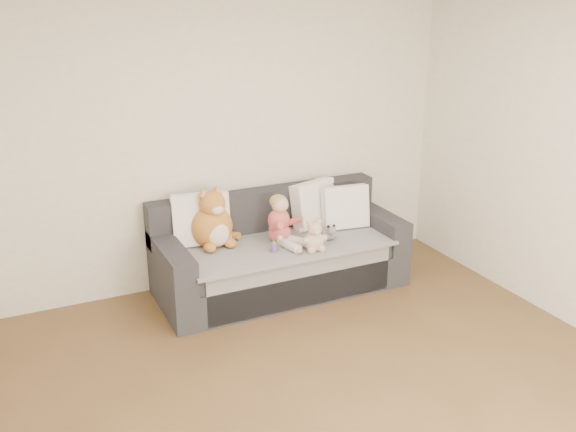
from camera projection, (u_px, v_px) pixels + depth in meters
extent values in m
plane|color=brown|center=(359.00, 431.00, 3.97)|extent=(5.00, 5.00, 0.00)
plane|color=white|center=(216.00, 142.00, 5.66)|extent=(4.50, 0.00, 4.50)
cube|color=#28282D|center=(281.00, 273.00, 5.80)|extent=(2.20, 0.90, 0.30)
cube|color=#28282D|center=(282.00, 252.00, 5.70)|extent=(1.90, 0.80, 0.15)
cube|color=#28282D|center=(265.00, 210.00, 5.93)|extent=(2.20, 0.20, 0.40)
cube|color=#28282D|center=(171.00, 262.00, 5.30)|extent=(0.20, 0.90, 0.30)
cube|color=#28282D|center=(376.00, 226.00, 6.10)|extent=(0.20, 0.90, 0.30)
cube|color=#97979A|center=(283.00, 243.00, 5.65)|extent=(1.85, 0.88, 0.02)
cube|color=#97979A|center=(303.00, 285.00, 5.40)|extent=(1.70, 0.02, 0.41)
cube|color=white|center=(201.00, 219.00, 5.56)|extent=(0.52, 0.30, 0.47)
cube|color=white|center=(314.00, 204.00, 5.99)|extent=(0.50, 0.34, 0.44)
cube|color=white|center=(345.00, 207.00, 5.95)|extent=(0.45, 0.25, 0.41)
ellipsoid|color=#C9475B|center=(280.00, 233.00, 5.63)|extent=(0.21, 0.17, 0.17)
ellipsoid|color=#C9475B|center=(279.00, 220.00, 5.60)|extent=(0.20, 0.17, 0.22)
ellipsoid|color=#DBAA8C|center=(280.00, 205.00, 5.54)|extent=(0.15, 0.15, 0.15)
ellipsoid|color=tan|center=(278.00, 201.00, 5.54)|extent=(0.15, 0.15, 0.12)
cylinder|color=#C9475B|center=(276.00, 227.00, 5.49)|extent=(0.06, 0.20, 0.13)
cylinder|color=#C9475B|center=(292.00, 222.00, 5.62)|extent=(0.17, 0.20, 0.13)
ellipsoid|color=#DBAA8C|center=(280.00, 238.00, 5.44)|extent=(0.05, 0.05, 0.05)
ellipsoid|color=#DBAA8C|center=(301.00, 230.00, 5.61)|extent=(0.05, 0.05, 0.05)
cylinder|color=#E5B2C6|center=(289.00, 245.00, 5.49)|extent=(0.13, 0.27, 0.09)
cylinder|color=#E5B2C6|center=(299.00, 242.00, 5.57)|extent=(0.19, 0.27, 0.09)
ellipsoid|color=#DBAA8C|center=(299.00, 250.00, 5.39)|extent=(0.06, 0.08, 0.04)
ellipsoid|color=#DBAA8C|center=(311.00, 246.00, 5.49)|extent=(0.06, 0.08, 0.04)
ellipsoid|color=#BB6B29|center=(212.00, 227.00, 5.54)|extent=(0.37, 0.31, 0.38)
ellipsoid|color=beige|center=(219.00, 234.00, 5.45)|extent=(0.19, 0.08, 0.21)
ellipsoid|color=#BB6B29|center=(212.00, 204.00, 5.44)|extent=(0.22, 0.22, 0.22)
ellipsoid|color=beige|center=(218.00, 210.00, 5.38)|extent=(0.11, 0.07, 0.08)
cone|color=#BB6B29|center=(203.00, 192.00, 5.40)|extent=(0.10, 0.10, 0.08)
cone|color=pink|center=(203.00, 193.00, 5.39)|extent=(0.06, 0.06, 0.05)
cone|color=#BB6B29|center=(217.00, 189.00, 5.47)|extent=(0.10, 0.10, 0.08)
cone|color=pink|center=(218.00, 190.00, 5.46)|extent=(0.06, 0.06, 0.05)
ellipsoid|color=#BB6B29|center=(210.00, 247.00, 5.42)|extent=(0.11, 0.13, 0.08)
ellipsoid|color=#BB6B29|center=(230.00, 243.00, 5.52)|extent=(0.11, 0.13, 0.08)
cylinder|color=#BB6B29|center=(227.00, 235.00, 5.71)|extent=(0.20, 0.24, 0.09)
ellipsoid|color=tan|center=(314.00, 241.00, 5.45)|extent=(0.18, 0.15, 0.18)
ellipsoid|color=tan|center=(315.00, 229.00, 5.40)|extent=(0.12, 0.12, 0.12)
ellipsoid|color=tan|center=(310.00, 223.00, 5.37)|extent=(0.05, 0.05, 0.05)
ellipsoid|color=tan|center=(319.00, 222.00, 5.40)|extent=(0.05, 0.05, 0.05)
ellipsoid|color=beige|center=(317.00, 232.00, 5.36)|extent=(0.05, 0.05, 0.05)
ellipsoid|color=tan|center=(306.00, 241.00, 5.39)|extent=(0.06, 0.06, 0.06)
ellipsoid|color=tan|center=(324.00, 238.00, 5.45)|extent=(0.06, 0.06, 0.06)
ellipsoid|color=tan|center=(311.00, 250.00, 5.40)|extent=(0.07, 0.07, 0.07)
ellipsoid|color=tan|center=(322.00, 249.00, 5.44)|extent=(0.07, 0.07, 0.07)
ellipsoid|color=white|center=(328.00, 233.00, 5.70)|extent=(0.13, 0.17, 0.12)
ellipsoid|color=white|center=(332.00, 231.00, 5.61)|extent=(0.08, 0.08, 0.08)
ellipsoid|color=black|center=(329.00, 227.00, 5.60)|extent=(0.03, 0.03, 0.03)
ellipsoid|color=black|center=(334.00, 226.00, 5.62)|extent=(0.03, 0.03, 0.03)
cylinder|color=purple|center=(274.00, 247.00, 5.43)|extent=(0.07, 0.07, 0.07)
cone|color=green|center=(274.00, 242.00, 5.41)|extent=(0.06, 0.06, 0.03)
cylinder|color=green|center=(269.00, 247.00, 5.42)|extent=(0.01, 0.01, 0.05)
cylinder|color=green|center=(278.00, 246.00, 5.44)|extent=(0.01, 0.01, 0.05)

